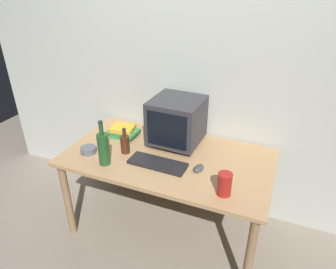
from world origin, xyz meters
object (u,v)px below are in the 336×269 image
bottle_short (125,143)px  bottle_tall (103,148)px  keyboard (158,163)px  metal_canister (224,184)px  computer_mouse (199,168)px  cd_spindle (88,150)px  crt_monitor (177,121)px  book_stack (123,131)px

bottle_short → bottle_tall: bearing=-107.6°
keyboard → metal_canister: (0.51, -0.13, 0.06)m
computer_mouse → cd_spindle: 0.85m
computer_mouse → crt_monitor: bearing=146.9°
computer_mouse → bottle_short: bearing=-167.4°
bottle_tall → book_stack: 0.43m
bottle_tall → cd_spindle: size_ratio=2.87×
book_stack → cd_spindle: size_ratio=2.02×
metal_canister → crt_monitor: bearing=135.9°
bottle_tall → bottle_short: bearing=72.4°
metal_canister → book_stack: bearing=156.3°
computer_mouse → bottle_tall: 0.68m
computer_mouse → bottle_short: 0.59m
keyboard → book_stack: (-0.44, 0.28, 0.03)m
cd_spindle → bottle_short: bearing=23.0°
bottle_tall → book_stack: size_ratio=1.42×
cd_spindle → keyboard: bearing=5.0°
crt_monitor → cd_spindle: crt_monitor is taller
bottle_tall → metal_canister: 0.87m
crt_monitor → bottle_tall: crt_monitor is taller
metal_canister → bottle_short: bearing=166.3°
computer_mouse → bottle_short: size_ratio=0.47×
book_stack → metal_canister: size_ratio=1.61×
bottle_short → metal_canister: size_ratio=1.41×
book_stack → cd_spindle: (-0.11, -0.33, -0.02)m
bottle_tall → bottle_short: (0.06, 0.19, -0.05)m
crt_monitor → bottle_tall: size_ratio=1.16×
keyboard → bottle_short: bearing=169.4°
book_stack → bottle_short: bearing=-56.8°
bottle_tall → metal_canister: (0.86, -0.01, -0.06)m
computer_mouse → book_stack: size_ratio=0.41×
keyboard → computer_mouse: bearing=10.6°
book_stack → metal_canister: bearing=-23.7°
book_stack → bottle_tall: bearing=-78.4°
keyboard → bottle_tall: bearing=-158.9°
keyboard → cd_spindle: size_ratio=3.50×
keyboard → cd_spindle: cd_spindle is taller
metal_canister → cd_spindle: bearing=175.4°
bottle_short → book_stack: (-0.14, 0.22, -0.03)m
keyboard → crt_monitor: bearing=89.9°
computer_mouse → cd_spindle: cd_spindle is taller
bottle_short → computer_mouse: bearing=-1.4°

